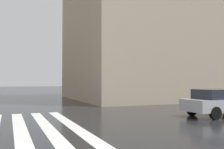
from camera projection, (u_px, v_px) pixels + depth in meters
haussmann_block_corner at (178, 9)px, 29.83m from camera, size 14.61×24.21×21.10m
car_silver at (221, 102)px, 13.29m from camera, size 1.85×4.10×1.41m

